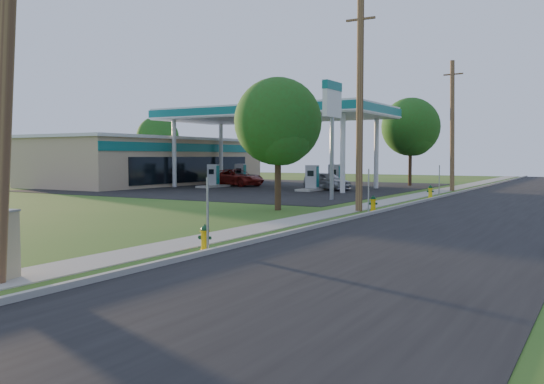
% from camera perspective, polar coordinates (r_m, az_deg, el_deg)
% --- Properties ---
extents(ground_plane, '(140.00, 140.00, 0.00)m').
position_cam_1_polar(ground_plane, '(12.63, -18.93, -8.31)').
color(ground_plane, '#235B1B').
rests_on(ground_plane, ground).
extents(road, '(8.00, 120.00, 0.02)m').
position_cam_1_polar(road, '(18.85, 15.09, -4.33)').
color(road, black).
rests_on(road, ground).
extents(curb, '(0.15, 120.00, 0.15)m').
position_cam_1_polar(curb, '(20.26, 4.10, -3.48)').
color(curb, '#A19E93').
rests_on(curb, ground).
extents(sidewalk, '(1.50, 120.00, 0.03)m').
position_cam_1_polar(sidewalk, '(21.09, -0.17, -3.36)').
color(sidewalk, gray).
rests_on(sidewalk, ground).
extents(forecourt, '(26.00, 28.00, 0.02)m').
position_cam_1_polar(forecourt, '(47.48, -1.97, 0.49)').
color(forecourt, black).
rests_on(forecourt, ground).
extents(utility_pole_near, '(1.40, 0.32, 9.48)m').
position_cam_1_polar(utility_pole_near, '(12.44, -24.85, 13.64)').
color(utility_pole_near, brown).
rests_on(utility_pole_near, ground).
extents(utility_pole_mid, '(1.40, 0.32, 9.80)m').
position_cam_1_polar(utility_pole_mid, '(27.06, 8.69, 8.61)').
color(utility_pole_mid, brown).
rests_on(utility_pole_mid, ground).
extents(utility_pole_far, '(1.40, 0.32, 9.50)m').
position_cam_1_polar(utility_pole_far, '(44.23, 17.43, 6.31)').
color(utility_pole_far, brown).
rests_on(utility_pole_far, ground).
extents(sign_post_near, '(0.05, 0.04, 2.00)m').
position_cam_1_polar(sign_post_near, '(15.36, -6.40, -2.28)').
color(sign_post_near, gray).
rests_on(sign_post_near, ground).
extents(sign_post_mid, '(0.05, 0.04, 2.00)m').
position_cam_1_polar(sign_post_mid, '(25.76, 9.54, 0.05)').
color(sign_post_mid, gray).
rests_on(sign_post_mid, ground).
extents(sign_post_far, '(0.05, 0.04, 2.00)m').
position_cam_1_polar(sign_post_far, '(37.39, 16.23, 1.04)').
color(sign_post_far, gray).
rests_on(sign_post_far, ground).
extents(gas_canopy, '(18.18, 9.18, 6.40)m').
position_cam_1_polar(gas_canopy, '(46.49, 0.12, 7.69)').
color(gas_canopy, silver).
rests_on(gas_canopy, ground).
extents(fuel_pump_nw, '(1.20, 3.20, 1.90)m').
position_cam_1_polar(fuel_pump_nw, '(47.20, -5.84, 1.32)').
color(fuel_pump_nw, '#A19E93').
rests_on(fuel_pump_nw, ground).
extents(fuel_pump_ne, '(1.20, 3.20, 1.90)m').
position_cam_1_polar(fuel_pump_ne, '(42.51, 3.99, 1.08)').
color(fuel_pump_ne, '#A19E93').
rests_on(fuel_pump_ne, ground).
extents(fuel_pump_sw, '(1.20, 3.20, 1.90)m').
position_cam_1_polar(fuel_pump_sw, '(50.48, -3.15, 1.48)').
color(fuel_pump_sw, '#A19E93').
rests_on(fuel_pump_sw, ground).
extents(fuel_pump_se, '(1.20, 3.20, 1.90)m').
position_cam_1_polar(fuel_pump_se, '(46.12, 6.21, 1.27)').
color(fuel_pump_se, '#A19E93').
rests_on(fuel_pump_se, ground).
extents(convenience_store, '(10.40, 22.40, 4.25)m').
position_cam_1_polar(convenience_store, '(54.10, -11.86, 3.04)').
color(convenience_store, tan).
rests_on(convenience_store, ground).
extents(price_pylon, '(0.34, 2.04, 6.85)m').
position_cam_1_polar(price_pylon, '(33.67, 5.98, 8.45)').
color(price_pylon, gray).
rests_on(price_pylon, ground).
extents(tree_verge, '(4.13, 4.13, 6.26)m').
position_cam_1_polar(tree_verge, '(27.09, 0.69, 6.67)').
color(tree_verge, '#3B2A18').
rests_on(tree_verge, ground).
extents(tree_lot, '(5.01, 5.01, 7.59)m').
position_cam_1_polar(tree_lot, '(51.16, 13.65, 6.08)').
color(tree_lot, '#3B2A18').
rests_on(tree_lot, ground).
extents(tree_back, '(4.51, 4.51, 6.84)m').
position_cam_1_polar(tree_back, '(62.88, -11.22, 5.18)').
color(tree_back, '#3B2A18').
rests_on(tree_back, ground).
extents(hydrant_near, '(0.37, 0.33, 0.73)m').
position_cam_1_polar(hydrant_near, '(15.63, -6.67, -4.55)').
color(hydrant_near, yellow).
rests_on(hydrant_near, ground).
extents(hydrant_mid, '(0.40, 0.35, 0.76)m').
position_cam_1_polar(hydrant_mid, '(26.78, 9.99, -1.16)').
color(hydrant_mid, '#E9B70B').
rests_on(hydrant_mid, ground).
extents(hydrant_far, '(0.41, 0.37, 0.80)m').
position_cam_1_polar(hydrant_far, '(36.52, 15.42, 0.04)').
color(hydrant_far, yellow).
rests_on(hydrant_far, ground).
extents(car_red, '(5.50, 3.12, 1.45)m').
position_cam_1_polar(car_red, '(49.37, -3.59, 1.43)').
color(car_red, maroon).
rests_on(car_red, ground).
extents(car_silver, '(4.40, 3.07, 1.39)m').
position_cam_1_polar(car_silver, '(43.64, 5.47, 1.10)').
color(car_silver, silver).
rests_on(car_silver, ground).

